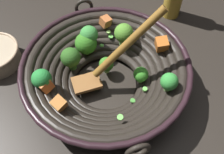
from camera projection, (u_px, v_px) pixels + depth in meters
The scene contains 2 objects.
ground_plane at pixel (106, 86), 0.68m from camera, with size 4.00×4.00×0.00m, color #28231E.
wok at pixel (105, 71), 0.63m from camera, with size 0.41×0.41×0.23m.
Camera 1 is at (-0.31, -0.20, 0.57)m, focal length 40.98 mm.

